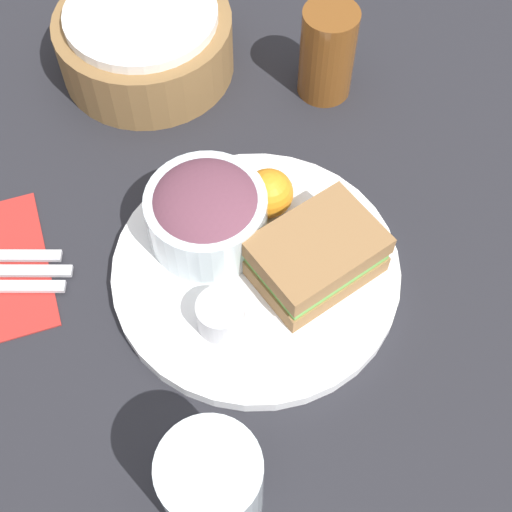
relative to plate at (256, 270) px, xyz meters
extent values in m
plane|color=#232328|center=(0.00, 0.00, -0.01)|extent=(4.00, 4.00, 0.00)
cylinder|color=white|center=(0.00, 0.00, 0.00)|extent=(0.29, 0.29, 0.02)
cube|color=olive|center=(0.05, -0.02, 0.02)|extent=(0.14, 0.12, 0.02)
cube|color=#6BB24C|center=(0.05, -0.02, 0.04)|extent=(0.13, 0.11, 0.01)
cube|color=olive|center=(0.05, -0.02, 0.05)|extent=(0.14, 0.12, 0.02)
cylinder|color=silver|center=(-0.03, 0.05, 0.04)|extent=(0.12, 0.12, 0.06)
ellipsoid|color=brown|center=(-0.03, 0.05, 0.06)|extent=(0.11, 0.11, 0.05)
cylinder|color=#B7B7BC|center=(-0.05, -0.05, 0.03)|extent=(0.05, 0.05, 0.04)
sphere|color=orange|center=(0.03, 0.06, 0.03)|extent=(0.05, 0.05, 0.05)
cylinder|color=brown|center=(0.16, 0.22, 0.05)|extent=(0.06, 0.06, 0.11)
cylinder|color=olive|center=(-0.03, 0.32, 0.03)|extent=(0.21, 0.21, 0.07)
cylinder|color=white|center=(-0.03, 0.32, 0.07)|extent=(0.18, 0.18, 0.01)
cylinder|color=silver|center=(-0.10, -0.20, 0.05)|extent=(0.08, 0.08, 0.11)
camera|label=1|loc=(-0.11, -0.34, 0.62)|focal=50.00mm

